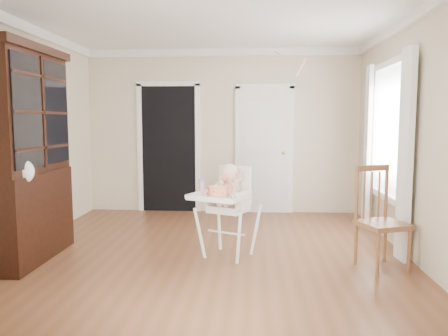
# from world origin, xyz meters

# --- Properties ---
(floor) EXTENTS (5.00, 5.00, 0.00)m
(floor) POSITION_xyz_m (0.00, 0.00, 0.00)
(floor) COLOR brown
(floor) RESTS_ON ground
(ceiling) EXTENTS (5.00, 5.00, 0.00)m
(ceiling) POSITION_xyz_m (0.00, 0.00, 2.70)
(ceiling) COLOR white
(ceiling) RESTS_ON wall_back
(wall_back) EXTENTS (4.50, 0.00, 4.50)m
(wall_back) POSITION_xyz_m (0.00, 2.50, 1.35)
(wall_back) COLOR beige
(wall_back) RESTS_ON floor
(wall_left) EXTENTS (0.00, 5.00, 5.00)m
(wall_left) POSITION_xyz_m (-2.25, 0.00, 1.35)
(wall_left) COLOR beige
(wall_left) RESTS_ON floor
(wall_right) EXTENTS (0.00, 5.00, 5.00)m
(wall_right) POSITION_xyz_m (2.25, 0.00, 1.35)
(wall_right) COLOR beige
(wall_right) RESTS_ON floor
(crown_molding) EXTENTS (4.50, 5.00, 0.12)m
(crown_molding) POSITION_xyz_m (0.00, 0.00, 2.64)
(crown_molding) COLOR white
(crown_molding) RESTS_ON ceiling
(doorway) EXTENTS (1.06, 0.05, 2.22)m
(doorway) POSITION_xyz_m (-0.90, 2.48, 1.11)
(doorway) COLOR black
(doorway) RESTS_ON wall_back
(closet_door) EXTENTS (0.96, 0.09, 2.13)m
(closet_door) POSITION_xyz_m (0.70, 2.48, 1.02)
(closet_door) COLOR white
(closet_door) RESTS_ON wall_back
(window_right) EXTENTS (0.13, 1.84, 2.30)m
(window_right) POSITION_xyz_m (2.18, 0.80, 1.29)
(window_right) COLOR white
(window_right) RESTS_ON wall_right
(high_chair) EXTENTS (0.83, 0.91, 1.04)m
(high_chair) POSITION_xyz_m (0.24, 0.02, 0.64)
(high_chair) COLOR white
(high_chair) RESTS_ON floor
(baby) EXTENTS (0.29, 0.31, 0.48)m
(baby) POSITION_xyz_m (0.25, 0.04, 0.80)
(baby) COLOR beige
(baby) RESTS_ON high_chair
(cake) EXTENTS (0.26, 0.26, 0.12)m
(cake) POSITION_xyz_m (0.14, -0.22, 0.78)
(cake) COLOR silver
(cake) RESTS_ON high_chair
(sippy_cup) EXTENTS (0.08, 0.08, 0.20)m
(sippy_cup) POSITION_xyz_m (-0.06, 0.02, 0.80)
(sippy_cup) COLOR #CC7C95
(sippy_cup) RESTS_ON high_chair
(china_cabinet) EXTENTS (0.61, 1.38, 2.32)m
(china_cabinet) POSITION_xyz_m (-1.99, -0.22, 1.16)
(china_cabinet) COLOR black
(china_cabinet) RESTS_ON floor
(dining_chair) EXTENTS (0.56, 0.56, 1.06)m
(dining_chair) POSITION_xyz_m (1.83, -0.26, 0.49)
(dining_chair) COLOR brown
(dining_chair) RESTS_ON floor
(streamer) EXTENTS (0.11, 0.49, 0.15)m
(streamer) POSITION_xyz_m (0.83, 0.83, 2.37)
(streamer) COLOR pink
(streamer) RESTS_ON ceiling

